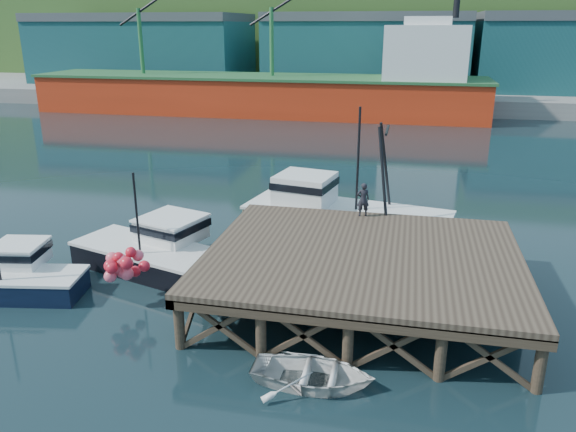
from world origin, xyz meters
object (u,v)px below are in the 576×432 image
(boat_navy, at_px, (13,276))
(dockworker, at_px, (363,200))
(trawler, at_px, (342,215))
(dinghy, at_px, (313,374))
(boat_black, at_px, (158,251))

(boat_navy, xyz_separation_m, dockworker, (13.59, 6.65, 2.17))
(trawler, relative_size, dockworker, 6.81)
(dinghy, bearing_deg, trawler, 3.37)
(boat_black, distance_m, trawler, 9.27)
(dinghy, distance_m, dockworker, 10.52)
(boat_black, relative_size, dinghy, 2.14)
(boat_black, relative_size, trawler, 0.76)
(dockworker, bearing_deg, boat_black, 5.21)
(trawler, height_order, dockworker, trawler)
(trawler, xyz_separation_m, dockworker, (1.18, -2.10, 1.50))
(dinghy, bearing_deg, dockworker, -2.60)
(trawler, bearing_deg, boat_navy, -133.87)
(dockworker, bearing_deg, dinghy, 73.07)
(dinghy, bearing_deg, boat_navy, 75.02)
(boat_navy, height_order, dinghy, boat_navy)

